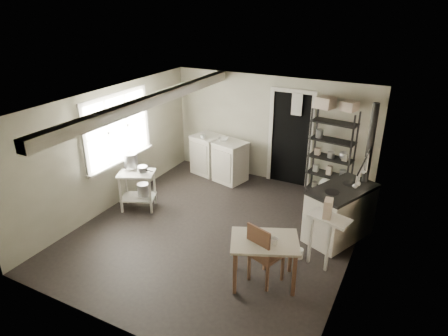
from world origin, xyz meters
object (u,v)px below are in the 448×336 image
at_px(stockpot, 131,160).
at_px(flour_sack, 327,186).
at_px(stove, 340,214).
at_px(work_table, 264,260).
at_px(shelf_rack, 331,153).
at_px(base_cabinets, 219,157).
at_px(chair, 267,252).
at_px(prep_table, 138,189).

distance_m(stockpot, flour_sack, 3.94).
xyz_separation_m(stove, work_table, (-0.69, -1.67, -0.06)).
bearing_deg(shelf_rack, stove, -61.92).
bearing_deg(base_cabinets, stockpot, -99.87).
height_order(chair, flour_sack, chair).
relative_size(prep_table, flour_sack, 1.78).
height_order(stove, work_table, stove).
bearing_deg(base_cabinets, chair, -37.54).
relative_size(prep_table, work_table, 0.81).
relative_size(stove, work_table, 1.27).
xyz_separation_m(stockpot, chair, (3.15, -0.94, -0.45)).
bearing_deg(chair, base_cabinets, 146.99).
xyz_separation_m(shelf_rack, chair, (-0.14, -3.03, -0.46)).
distance_m(base_cabinets, work_table, 3.72).
height_order(base_cabinets, flour_sack, base_cabinets).
height_order(base_cabinets, stove, base_cabinets).
bearing_deg(stockpot, base_cabinets, 66.25).
distance_m(stockpot, shelf_rack, 3.90).
xyz_separation_m(stockpot, shelf_rack, (3.29, 2.09, 0.01)).
bearing_deg(prep_table, chair, -16.23).
bearing_deg(prep_table, base_cabinets, 71.24).
xyz_separation_m(prep_table, stockpot, (-0.17, 0.07, 0.54)).
xyz_separation_m(stockpot, stove, (3.82, 0.68, -0.50)).
height_order(stockpot, shelf_rack, shelf_rack).
distance_m(stove, flour_sack, 1.50).
xyz_separation_m(base_cabinets, stove, (2.97, -1.26, -0.02)).
distance_m(stove, chair, 1.75).
distance_m(shelf_rack, stove, 1.60).
relative_size(base_cabinets, work_table, 1.46).
height_order(shelf_rack, work_table, shelf_rack).
xyz_separation_m(stockpot, base_cabinets, (0.85, 1.94, -0.48)).
distance_m(prep_table, chair, 3.11).
height_order(stockpot, work_table, stockpot).
bearing_deg(stockpot, stove, 10.03).
bearing_deg(stove, chair, -89.33).
xyz_separation_m(shelf_rack, stove, (0.53, -1.42, -0.51)).
xyz_separation_m(shelf_rack, work_table, (-0.15, -3.08, -0.57)).
distance_m(base_cabinets, stove, 3.23).
relative_size(prep_table, stockpot, 2.69).
xyz_separation_m(stockpot, work_table, (3.14, -0.99, -0.56)).
distance_m(prep_table, flour_sack, 3.78).
xyz_separation_m(prep_table, flour_sack, (3.11, 2.14, -0.16)).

